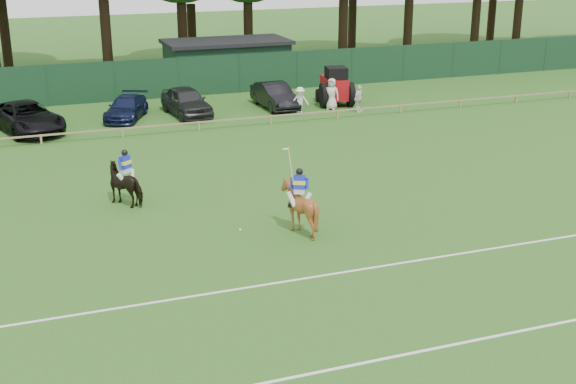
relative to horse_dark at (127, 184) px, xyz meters
name	(u,v)px	position (x,y,z in m)	size (l,w,h in m)	color
ground	(306,264)	(4.38, -7.72, -0.80)	(160.00, 160.00, 0.00)	#1E4C14
horse_dark	(127,184)	(0.00, 0.00, 0.00)	(0.86, 1.89, 1.59)	black
horse_chestnut	(299,208)	(5.16, -5.08, 0.11)	(1.46, 1.64, 1.81)	brown
suv_black	(27,117)	(-3.10, 13.16, -0.02)	(2.58, 5.59, 1.55)	black
sedan_navy	(126,108)	(2.24, 14.33, -0.17)	(1.76, 4.32, 1.25)	#13193C
hatch_grey	(186,101)	(5.61, 14.04, 0.01)	(1.90, 4.73, 1.61)	#292A2B
estate_black	(275,96)	(10.98, 14.08, -0.05)	(1.58, 4.52, 1.49)	black
spectator_left	(300,101)	(11.75, 11.92, 0.01)	(1.04, 0.60, 1.60)	silver
spectator_mid	(359,99)	(15.21, 11.36, -0.01)	(0.92, 0.38, 1.57)	white
spectator_right	(332,94)	(13.98, 12.54, 0.13)	(0.91, 0.59, 1.86)	silver
rider_dark	(126,166)	(0.01, -0.01, 0.72)	(0.81, 0.70, 1.41)	silver
rider_chestnut	(299,186)	(5.16, -5.09, 0.90)	(0.89, 0.79, 2.05)	silver
polo_ball	(240,230)	(3.24, -4.30, -0.75)	(0.09, 0.09, 0.09)	silver
pitch_lines	(352,312)	(4.38, -11.22, -0.79)	(60.00, 5.10, 0.01)	silver
pitch_rail	(180,124)	(4.38, 10.28, -0.35)	(62.10, 0.10, 0.50)	#997F5B
perimeter_fence	(148,79)	(4.38, 19.28, 0.45)	(92.08, 0.08, 2.50)	#14351E
utility_shed	(227,62)	(10.38, 22.28, 0.74)	(8.40, 4.40, 3.04)	#14331E
tree_row	(156,76)	(6.38, 27.28, -0.80)	(96.00, 12.00, 21.00)	#26561C
tractor	(335,87)	(14.67, 13.63, 0.31)	(2.31, 3.06, 2.35)	#A00E14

